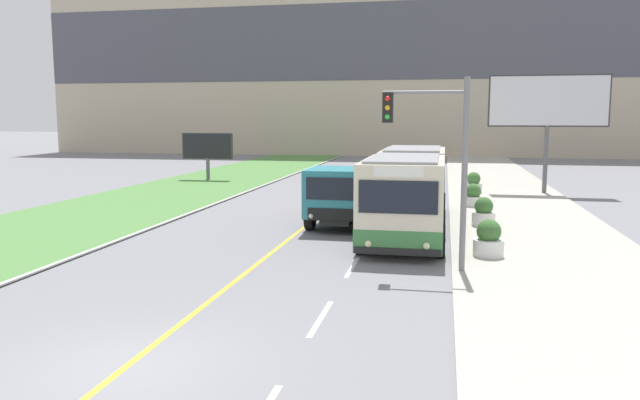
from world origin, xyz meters
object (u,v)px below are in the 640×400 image
(car_distant, at_px, (382,168))
(billboard_large, at_px, (548,104))
(billboard_small, at_px, (207,147))
(planter_round_far, at_px, (473,184))
(dump_truck, at_px, (344,195))
(traffic_light_mast, at_px, (439,149))
(planter_round_near, at_px, (489,240))
(city_bus, at_px, (409,190))
(planter_round_second, at_px, (484,213))
(planter_round_third, at_px, (473,196))

(car_distant, height_order, billboard_large, billboard_large)
(billboard_small, distance_m, planter_round_far, 17.76)
(dump_truck, height_order, planter_round_far, dump_truck)
(dump_truck, relative_size, traffic_light_mast, 1.34)
(planter_round_near, xyz_separation_m, planter_round_far, (0.25, 15.97, 0.01))
(city_bus, distance_m, car_distant, 19.80)
(traffic_light_mast, bearing_deg, billboard_large, 73.44)
(planter_round_second, bearing_deg, billboard_large, 71.29)
(traffic_light_mast, distance_m, billboard_small, 27.17)
(planter_round_second, bearing_deg, planter_round_far, 89.57)
(dump_truck, distance_m, planter_round_third, 7.73)
(planter_round_second, relative_size, planter_round_third, 1.04)
(planter_round_third, bearing_deg, dump_truck, -131.98)
(city_bus, relative_size, planter_round_far, 10.03)
(car_distant, relative_size, traffic_light_mast, 0.82)
(billboard_large, bearing_deg, planter_round_far, -166.89)
(car_distant, relative_size, billboard_small, 1.23)
(dump_truck, xyz_separation_m, billboard_small, (-11.71, 15.54, 1.00))
(city_bus, relative_size, car_distant, 2.68)
(car_distant, xyz_separation_m, billboard_small, (-11.31, -3.55, 1.50))
(traffic_light_mast, bearing_deg, car_distant, 98.83)
(dump_truck, bearing_deg, car_distant, 91.19)
(billboard_small, bearing_deg, traffic_light_mast, -55.59)
(city_bus, bearing_deg, planter_round_far, 76.03)
(city_bus, xyz_separation_m, billboard_large, (6.69, 12.42, 3.41))
(dump_truck, distance_m, planter_round_far, 12.31)
(dump_truck, bearing_deg, planter_round_far, 63.97)
(billboard_large, relative_size, planter_round_third, 6.03)
(planter_round_near, distance_m, planter_round_second, 5.33)
(planter_round_near, height_order, planter_round_far, planter_round_far)
(planter_round_near, bearing_deg, car_distant, 103.01)
(car_distant, relative_size, planter_round_near, 3.85)
(billboard_large, bearing_deg, dump_truck, -127.68)
(billboard_large, bearing_deg, city_bus, -118.32)
(city_bus, height_order, planter_round_third, city_bus)
(billboard_large, bearing_deg, planter_round_near, -103.58)
(traffic_light_mast, xyz_separation_m, billboard_large, (5.59, 18.80, 1.53))
(billboard_small, relative_size, planter_round_third, 3.25)
(planter_round_near, bearing_deg, city_bus, 120.54)
(city_bus, height_order, planter_round_far, city_bus)
(planter_round_third, bearing_deg, planter_round_near, -90.01)
(billboard_small, distance_m, planter_round_second, 22.84)
(car_distant, xyz_separation_m, traffic_light_mast, (4.03, -25.95, 2.68))
(dump_truck, height_order, traffic_light_mast, traffic_light_mast)
(dump_truck, height_order, planter_round_second, dump_truck)
(city_bus, bearing_deg, dump_truck, 169.29)
(billboard_small, xyz_separation_m, planter_round_third, (16.86, -9.81, -1.63))
(billboard_large, relative_size, billboard_small, 1.85)
(billboard_large, bearing_deg, billboard_small, 170.25)
(planter_round_third, height_order, planter_round_far, planter_round_far)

